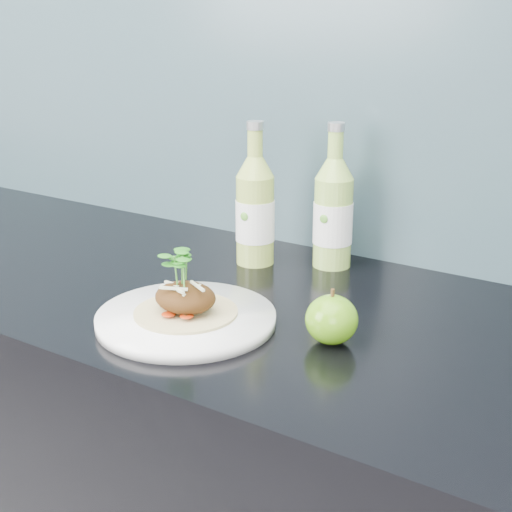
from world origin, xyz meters
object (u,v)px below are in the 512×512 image
object	(u,v)px
dinner_plate	(186,318)
cider_bottle_right	(333,213)
green_apple	(332,320)
cider_bottle_left	(255,211)

from	to	relation	value
dinner_plate	cider_bottle_right	size ratio (longest dim) A/B	1.21
green_apple	cider_bottle_right	xyz separation A→B (m)	(-0.14, 0.28, 0.06)
cider_bottle_right	dinner_plate	bearing A→B (deg)	-93.21
dinner_plate	cider_bottle_left	distance (m)	0.30
cider_bottle_right	cider_bottle_left	bearing A→B (deg)	-146.84
cider_bottle_left	cider_bottle_right	world-z (taller)	same
green_apple	cider_bottle_left	world-z (taller)	cider_bottle_left
dinner_plate	cider_bottle_right	bearing A→B (deg)	80.29
dinner_plate	green_apple	world-z (taller)	green_apple
dinner_plate	cider_bottle_right	xyz separation A→B (m)	(0.06, 0.34, 0.09)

